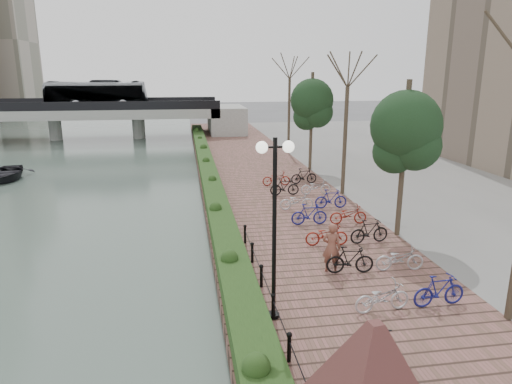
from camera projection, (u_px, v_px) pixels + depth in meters
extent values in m
cube|color=brown|center=(269.00, 194.00, 27.21)|extent=(8.00, 75.00, 0.50)
cube|color=slate|center=(511.00, 184.00, 29.62)|extent=(24.00, 75.00, 0.50)
cube|color=#1B3613|center=(210.00, 177.00, 28.95)|extent=(1.10, 56.00, 0.60)
cylinder|color=black|center=(289.00, 348.00, 10.90)|extent=(0.10, 0.10, 0.70)
cylinder|color=black|center=(273.00, 307.00, 12.81)|extent=(0.10, 0.10, 0.70)
cylinder|color=black|center=(261.00, 277.00, 14.73)|extent=(0.10, 0.10, 0.70)
cylinder|color=black|center=(252.00, 253.00, 16.64)|extent=(0.10, 0.10, 0.70)
cylinder|color=black|center=(245.00, 235.00, 18.55)|extent=(0.10, 0.10, 0.70)
cylinder|color=black|center=(274.00, 232.00, 12.36)|extent=(0.12, 0.12, 5.13)
cylinder|color=black|center=(275.00, 147.00, 11.77)|extent=(0.70, 0.06, 0.06)
sphere|color=white|center=(262.00, 147.00, 11.72)|extent=(0.32, 0.32, 0.32)
sphere|color=white|center=(288.00, 147.00, 11.83)|extent=(0.32, 0.32, 0.32)
imported|color=brown|center=(331.00, 248.00, 15.77)|extent=(0.75, 0.62, 1.76)
imported|color=silver|center=(381.00, 296.00, 13.24)|extent=(0.60, 1.71, 0.90)
imported|color=black|center=(350.00, 260.00, 15.71)|extent=(0.47, 1.66, 1.00)
imported|color=maroon|center=(327.00, 235.00, 18.21)|extent=(0.60, 1.71, 0.90)
imported|color=navy|center=(310.00, 215.00, 20.68)|extent=(0.47, 1.66, 1.00)
imported|color=silver|center=(296.00, 200.00, 23.18)|extent=(0.60, 1.71, 0.90)
imported|color=black|center=(285.00, 187.00, 25.65)|extent=(0.47, 1.66, 1.00)
imported|color=maroon|center=(276.00, 178.00, 28.15)|extent=(0.60, 1.72, 0.90)
imported|color=navy|center=(439.00, 290.00, 13.50)|extent=(0.47, 1.66, 1.00)
imported|color=silver|center=(399.00, 258.00, 16.00)|extent=(0.60, 1.71, 0.90)
imported|color=black|center=(370.00, 232.00, 18.47)|extent=(0.47, 1.66, 1.00)
imported|color=maroon|center=(348.00, 214.00, 20.97)|extent=(0.60, 1.71, 0.90)
imported|color=navy|center=(330.00, 198.00, 23.44)|extent=(0.47, 1.66, 1.00)
imported|color=silver|center=(316.00, 187.00, 25.94)|extent=(0.60, 1.72, 0.90)
imported|color=black|center=(304.00, 176.00, 28.41)|extent=(0.47, 1.66, 1.00)
cube|color=gray|center=(53.00, 113.00, 49.95)|extent=(36.00, 8.00, 1.00)
cube|color=black|center=(42.00, 107.00, 45.98)|extent=(36.00, 0.15, 0.90)
cube|color=black|center=(62.00, 102.00, 53.44)|extent=(36.00, 0.15, 0.90)
cylinder|color=gray|center=(55.00, 129.00, 50.39)|extent=(1.40, 1.40, 2.50)
cylinder|color=gray|center=(139.00, 127.00, 51.74)|extent=(1.40, 1.40, 2.50)
imported|color=silver|center=(97.00, 94.00, 50.16)|extent=(2.52, 10.77, 3.00)
imported|color=black|center=(6.00, 173.00, 31.81)|extent=(3.81, 4.90, 0.93)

